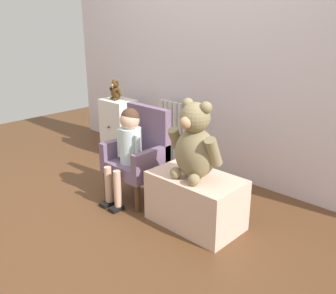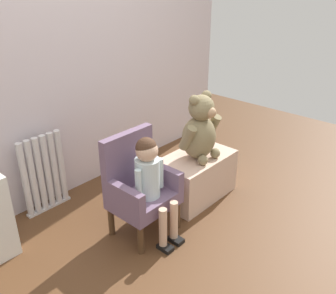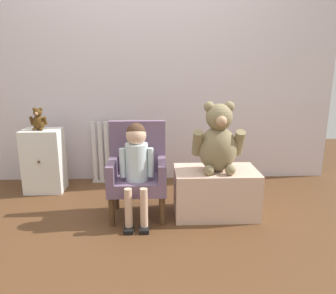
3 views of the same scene
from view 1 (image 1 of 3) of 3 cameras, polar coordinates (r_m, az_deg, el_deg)
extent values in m
plane|color=#55351E|center=(2.88, -10.43, -10.18)|extent=(6.00, 6.00, 0.00)
cube|color=silver|center=(3.42, 6.57, 15.81)|extent=(3.80, 0.05, 2.40)
cylinder|color=silver|center=(3.80, -0.94, 2.79)|extent=(0.05, 0.05, 0.60)
cylinder|color=silver|center=(3.76, -0.27, 2.61)|extent=(0.05, 0.05, 0.60)
cylinder|color=silver|center=(3.72, 0.42, 2.42)|extent=(0.05, 0.05, 0.60)
cylinder|color=silver|center=(3.68, 1.13, 2.22)|extent=(0.05, 0.05, 0.60)
cylinder|color=silver|center=(3.64, 1.85, 2.02)|extent=(0.05, 0.05, 0.60)
cylinder|color=silver|center=(3.60, 2.58, 1.81)|extent=(0.05, 0.05, 0.60)
cube|color=silver|center=(3.80, 0.75, -2.17)|extent=(0.37, 0.05, 0.02)
cube|color=white|center=(3.98, -7.47, 3.02)|extent=(0.35, 0.25, 0.59)
sphere|color=#4C3823|center=(3.89, -9.07, 3.01)|extent=(0.02, 0.02, 0.02)
cube|color=slate|center=(2.99, -5.03, -3.01)|extent=(0.44, 0.36, 0.10)
cube|color=slate|center=(3.00, -3.00, 2.35)|extent=(0.44, 0.06, 0.42)
cube|color=slate|center=(3.09, -7.42, -0.01)|extent=(0.06, 0.36, 0.14)
cube|color=slate|center=(2.82, -2.54, -1.78)|extent=(0.06, 0.36, 0.14)
cylinder|color=#4C331E|center=(3.11, -9.33, -5.57)|extent=(0.04, 0.04, 0.22)
cylinder|color=#4C331E|center=(2.84, -4.69, -7.83)|extent=(0.04, 0.04, 0.22)
cylinder|color=#4C331E|center=(3.28, -5.16, -4.01)|extent=(0.04, 0.04, 0.22)
cylinder|color=#4C331E|center=(3.03, -0.44, -5.97)|extent=(0.04, 0.04, 0.22)
cylinder|color=silver|center=(2.90, -5.73, 0.24)|extent=(0.17, 0.17, 0.28)
sphere|color=#D8AD8E|center=(2.84, -5.86, 4.13)|extent=(0.15, 0.15, 0.15)
sphere|color=#472D1E|center=(2.84, -5.80, 4.51)|extent=(0.14, 0.14, 0.14)
cylinder|color=#D8AD8E|center=(2.94, -9.06, -5.65)|extent=(0.06, 0.06, 0.29)
cube|color=black|center=(3.00, -9.20, -8.54)|extent=(0.07, 0.11, 0.03)
cylinder|color=#D8AD8E|center=(2.86, -7.70, -6.32)|extent=(0.06, 0.06, 0.29)
cube|color=black|center=(2.92, -7.87, -9.27)|extent=(0.07, 0.11, 0.03)
cylinder|color=silver|center=(2.97, -7.35, 0.61)|extent=(0.04, 0.04, 0.22)
cylinder|color=silver|center=(2.81, -4.64, -0.34)|extent=(0.04, 0.04, 0.22)
cube|color=beige|center=(2.65, 4.23, -8.10)|extent=(0.64, 0.39, 0.37)
ellipsoid|color=#857753|center=(2.49, 4.21, -0.95)|extent=(0.29, 0.25, 0.35)
sphere|color=#857753|center=(2.41, 4.15, 4.50)|extent=(0.20, 0.20, 0.20)
sphere|color=tan|center=(2.35, 2.74, 3.74)|extent=(0.08, 0.08, 0.08)
sphere|color=#857753|center=(2.45, 3.04, 6.56)|extent=(0.08, 0.08, 0.08)
sphere|color=#857753|center=(2.36, 5.80, 5.98)|extent=(0.08, 0.08, 0.08)
cylinder|color=#857753|center=(2.57, 1.34, 0.91)|extent=(0.07, 0.15, 0.21)
cylinder|color=#857753|center=(2.38, 6.95, -0.76)|extent=(0.07, 0.15, 0.21)
sphere|color=#857753|center=(2.52, 1.16, -3.96)|extent=(0.08, 0.08, 0.08)
sphere|color=#857753|center=(2.42, 3.97, -5.00)|extent=(0.08, 0.08, 0.08)
ellipsoid|color=#492F12|center=(3.90, -7.93, 8.09)|extent=(0.11, 0.10, 0.13)
sphere|color=#492F12|center=(3.88, -8.05, 9.44)|extent=(0.08, 0.08, 0.08)
sphere|color=tan|center=(3.86, -8.45, 9.29)|extent=(0.03, 0.03, 0.03)
sphere|color=#492F12|center=(3.90, -8.28, 9.91)|extent=(0.03, 0.03, 0.03)
sphere|color=#492F12|center=(3.85, -7.75, 9.83)|extent=(0.03, 0.03, 0.03)
cylinder|color=#492F12|center=(3.94, -8.55, 8.47)|extent=(0.03, 0.06, 0.08)
cylinder|color=#492F12|center=(3.85, -7.44, 8.26)|extent=(0.03, 0.06, 0.08)
sphere|color=#492F12|center=(3.91, -8.65, 7.33)|extent=(0.03, 0.03, 0.03)
sphere|color=#492F12|center=(3.86, -8.08, 7.21)|extent=(0.03, 0.03, 0.03)
camera|label=2|loc=(3.65, -46.00, 19.11)|focal=40.00mm
camera|label=3|loc=(2.04, -62.21, 2.53)|focal=35.00mm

